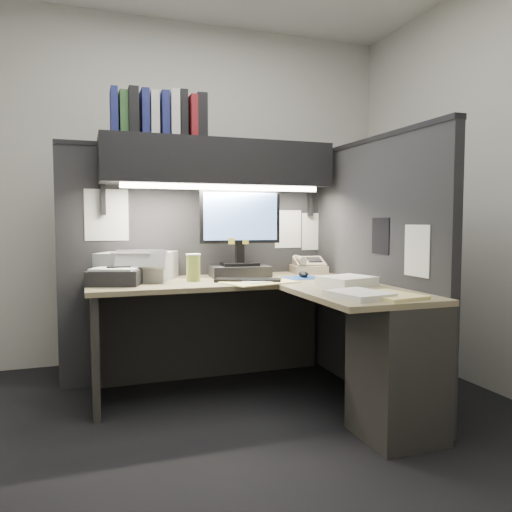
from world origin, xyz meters
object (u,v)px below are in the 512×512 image
Objects in this scene: desk at (304,338)px; monitor at (240,243)px; keyboard at (248,280)px; printer at (138,266)px; notebook_stack at (115,277)px; coffee_cup at (193,268)px; telephone at (309,267)px; overhead_shelf at (218,163)px.

desk is 2.87× the size of monitor.
keyboard is 0.92× the size of printer.
desk is at bearing -71.00° from monitor.
notebook_stack is at bearing -99.58° from printer.
coffee_cup is 0.39m from printer.
monitor is at bearing 106.87° from keyboard.
monitor is 0.69m from printer.
printer reaches higher than coffee_cup.
keyboard is 0.67m from telephone.
keyboard is at bearing 117.37° from desk.
desk is 6.96× the size of telephone.
overhead_shelf reaches higher than monitor.
telephone is 0.82× the size of notebook_stack.
keyboard is at bearing -24.70° from coffee_cup.
printer reaches higher than keyboard.
overhead_shelf is at bearing 18.23° from notebook_stack.
telephone is (0.37, 0.74, 0.33)m from desk.
desk is 1.33m from overhead_shelf.
printer is (-0.84, 0.76, 0.38)m from desk.
monitor is 1.44× the size of keyboard.
overhead_shelf is at bearing 23.63° from printer.
overhead_shelf is 9.49× the size of coffee_cup.
coffee_cup reaches higher than keyboard.
desk is 5.72× the size of notebook_stack.
overhead_shelf is 0.99m from telephone.
monitor is (0.13, -0.08, -0.54)m from overhead_shelf.
telephone is at bearing 9.07° from notebook_stack.
desk is 0.89m from telephone.
printer is at bearing 179.69° from overhead_shelf.
keyboard is 1.38× the size of notebook_stack.
keyboard is (0.09, -0.35, -0.76)m from overhead_shelf.
monitor reaches higher than printer.
desk is 0.54m from keyboard.
overhead_shelf is at bearing 43.16° from coffee_cup.
notebook_stack is (-0.15, -0.23, -0.04)m from printer.
printer is at bearing 177.80° from monitor.
notebook_stack is at bearing -164.91° from monitor.
overhead_shelf is 0.87m from printer.
telephone reaches higher than keyboard.
overhead_shelf is at bearing 153.38° from monitor.
keyboard is (-0.21, 0.40, 0.30)m from desk.
desk is at bearing -68.21° from overhead_shelf.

